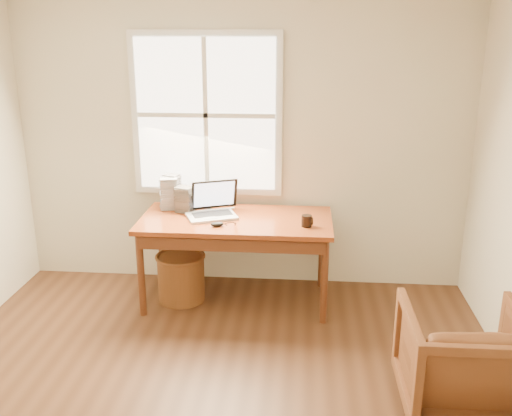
{
  "coord_description": "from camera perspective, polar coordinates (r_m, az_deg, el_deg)",
  "views": [
    {
      "loc": [
        0.56,
        -2.69,
        2.27
      ],
      "look_at": [
        0.18,
        1.65,
        0.89
      ],
      "focal_mm": 40.0,
      "sensor_mm": 36.0,
      "label": 1
    }
  ],
  "objects": [
    {
      "name": "coffee_mug",
      "position": [
        4.58,
        5.08,
        -1.29
      ],
      "size": [
        0.09,
        0.09,
        0.09
      ],
      "primitive_type": "cylinder",
      "rotation": [
        0.0,
        0.0,
        0.16
      ],
      "color": "black",
      "rests_on": "desk"
    },
    {
      "name": "mouse",
      "position": [
        4.58,
        -3.9,
        -1.63
      ],
      "size": [
        0.12,
        0.09,
        0.04
      ],
      "primitive_type": "ellipsoid",
      "rotation": [
        0.0,
        0.0,
        0.3
      ],
      "color": "black",
      "rests_on": "desk"
    },
    {
      "name": "armchair",
      "position": [
        3.79,
        20.0,
        -14.22
      ],
      "size": [
        0.73,
        0.75,
        0.68
      ],
      "primitive_type": "imported",
      "rotation": [
        0.0,
        0.0,
        3.15
      ],
      "color": "brown",
      "rests_on": "room_shell"
    },
    {
      "name": "cd_stack_a",
      "position": [
        5.04,
        -8.74,
        1.49
      ],
      "size": [
        0.17,
        0.16,
        0.28
      ],
      "primitive_type": "cube",
      "rotation": [
        0.0,
        0.0,
        0.28
      ],
      "color": "#B7BBC3",
      "rests_on": "desk"
    },
    {
      "name": "laptop",
      "position": [
        4.76,
        -4.5,
        0.68
      ],
      "size": [
        0.5,
        0.52,
        0.29
      ],
      "primitive_type": null,
      "rotation": [
        0.0,
        0.0,
        0.4
      ],
      "color": "silver",
      "rests_on": "desk"
    },
    {
      "name": "wicker_stool",
      "position": [
        5.02,
        -7.49,
        -6.94
      ],
      "size": [
        0.46,
        0.46,
        0.4
      ],
      "primitive_type": "cylinder",
      "rotation": [
        0.0,
        0.0,
        0.16
      ],
      "color": "brown",
      "rests_on": "room_shell"
    },
    {
      "name": "room_shell",
      "position": [
        3.06,
        -6.2,
        -0.66
      ],
      "size": [
        4.04,
        4.54,
        2.64
      ],
      "color": "#4F2E1B",
      "rests_on": "ground"
    },
    {
      "name": "cd_stack_d",
      "position": [
        5.06,
        -5.18,
        1.04
      ],
      "size": [
        0.14,
        0.13,
        0.17
      ],
      "primitive_type": "cube",
      "rotation": [
        0.0,
        0.0,
        -0.03
      ],
      "color": "silver",
      "rests_on": "desk"
    },
    {
      "name": "desk",
      "position": [
        4.78,
        -2.02,
        -1.25
      ],
      "size": [
        1.6,
        0.8,
        0.04
      ],
      "primitive_type": "cube",
      "color": "brown",
      "rests_on": "room_shell"
    },
    {
      "name": "cd_stack_b",
      "position": [
        4.95,
        -7.1,
        0.89
      ],
      "size": [
        0.17,
        0.16,
        0.22
      ],
      "primitive_type": "cube",
      "rotation": [
        0.0,
        0.0,
        -0.28
      ],
      "color": "black",
      "rests_on": "desk"
    },
    {
      "name": "cd_stack_c",
      "position": [
        5.12,
        -8.35,
        1.76
      ],
      "size": [
        0.16,
        0.15,
        0.29
      ],
      "primitive_type": "cube",
      "rotation": [
        0.0,
        0.0,
        -0.32
      ],
      "color": "#9496A1",
      "rests_on": "desk"
    }
  ]
}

